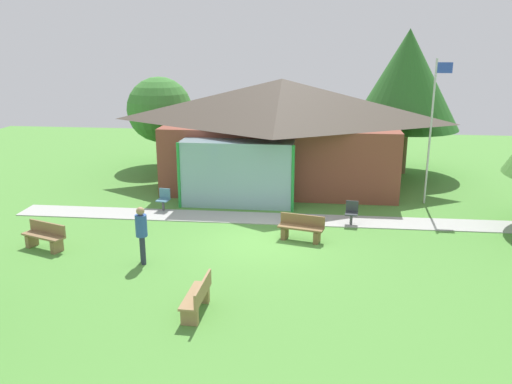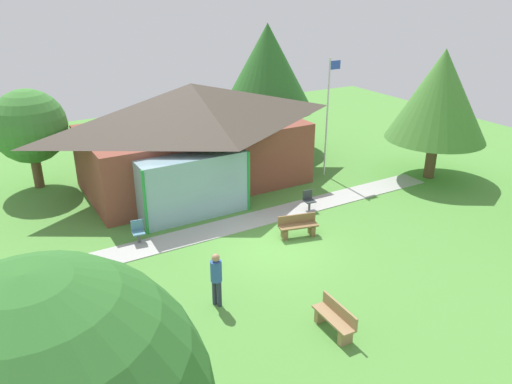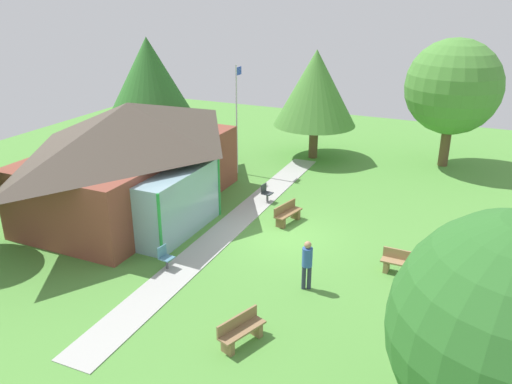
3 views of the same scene
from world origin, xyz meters
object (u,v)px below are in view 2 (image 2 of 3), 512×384
bench_rear_near_path (298,226)px  tree_east_hedge (440,95)px  patio_chair_lawn_spare (309,201)px  bench_mid_left (94,316)px  tree_behind_pavilion_left (29,127)px  bench_front_center (335,319)px  patio_chair_west (138,232)px  pavilion (193,134)px  visitor_strolling_lawn (216,276)px  tree_behind_pavilion_right (267,68)px  flagpole (328,113)px

bench_rear_near_path → tree_east_hedge: tree_east_hedge is taller
tree_east_hedge → patio_chair_lawn_spare: bearing=-178.3°
bench_mid_left → tree_behind_pavilion_left: tree_behind_pavilion_left is taller
bench_front_center → patio_chair_west: patio_chair_west is taller
bench_mid_left → bench_rear_near_path: size_ratio=1.00×
bench_front_center → pavilion: bearing=-3.2°
visitor_strolling_lawn → tree_behind_pavilion_left: (-3.17, 12.61, 1.89)m
pavilion → bench_rear_near_path: 7.17m
patio_chair_west → bench_rear_near_path: bearing=162.1°
tree_behind_pavilion_right → visitor_strolling_lawn: bearing=-126.5°
tree_behind_pavilion_right → flagpole: bearing=-86.6°
bench_front_center → patio_chair_lawn_spare: bearing=-28.4°
tree_behind_pavilion_right → bench_rear_near_path: bearing=-114.7°
pavilion → bench_rear_near_path: pavilion is taller
flagpole → tree_east_hedge: size_ratio=0.93×
tree_behind_pavilion_left → patio_chair_lawn_spare: bearing=-41.7°
patio_chair_lawn_spare → bench_mid_left: bearing=26.5°
tree_behind_pavilion_right → tree_behind_pavilion_left: bearing=178.6°
bench_rear_near_path → tree_behind_pavilion_right: bearing=-101.1°
pavilion → bench_mid_left: 11.03m
pavilion → tree_behind_pavilion_left: size_ratio=2.36×
bench_front_center → visitor_strolling_lawn: visitor_strolling_lawn is taller
visitor_strolling_lawn → tree_behind_pavilion_right: tree_behind_pavilion_right is taller
patio_chair_lawn_spare → flagpole: bearing=-128.9°
patio_chair_lawn_spare → tree_behind_pavilion_left: bearing=-34.8°
flagpole → bench_front_center: 12.54m
pavilion → tree_behind_pavilion_right: tree_behind_pavilion_right is taller
patio_chair_lawn_spare → patio_chair_west: (-7.12, 0.79, 0.00)m
bench_front_center → bench_rear_near_path: same height
patio_chair_west → tree_east_hedge: tree_east_hedge is taller
flagpole → tree_behind_pavilion_right: size_ratio=0.83×
bench_mid_left → patio_chair_lawn_spare: 10.32m
patio_chair_west → tree_behind_pavilion_left: bearing=-65.9°
patio_chair_lawn_spare → tree_behind_pavilion_right: 9.56m
patio_chair_lawn_spare → tree_east_hedge: tree_east_hedge is taller
pavilion → tree_behind_pavilion_left: (-6.48, 3.41, 0.43)m
bench_front_center → bench_rear_near_path: 5.67m
bench_rear_near_path → tree_behind_pavilion_right: size_ratio=0.23×
tree_behind_pavilion_left → tree_east_hedge: 18.80m
patio_chair_west → tree_behind_pavilion_right: bearing=-136.4°
patio_chair_west → visitor_strolling_lawn: (0.82, -4.96, 0.61)m
bench_rear_near_path → flagpole: bearing=-122.0°
bench_mid_left → bench_rear_near_path: 8.19m
visitor_strolling_lawn → bench_mid_left: bearing=-129.3°
bench_rear_near_path → tree_behind_pavilion_right: 11.63m
flagpole → tree_east_hedge: bearing=-33.3°
bench_front_center → bench_mid_left: (-5.71, 3.46, 0.00)m
patio_chair_lawn_spare → visitor_strolling_lawn: visitor_strolling_lawn is taller
tree_behind_pavilion_right → patio_chair_lawn_spare: bearing=-109.1°
patio_chair_west → tree_behind_pavilion_right: (9.93, 7.35, 4.15)m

